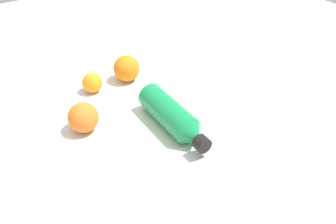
{
  "coord_description": "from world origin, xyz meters",
  "views": [
    {
      "loc": [
        -0.68,
        0.44,
        0.61
      ],
      "look_at": [
        -0.02,
        -0.02,
        0.04
      ],
      "focal_mm": 39.96,
      "sensor_mm": 36.0,
      "label": 1
    }
  ],
  "objects_px": {
    "orange_2": "(92,83)",
    "water_bottle": "(173,117)",
    "orange_1": "(127,69)",
    "orange_0": "(83,118)"
  },
  "relations": [
    {
      "from": "orange_0",
      "to": "orange_2",
      "type": "xyz_separation_m",
      "value": [
        0.16,
        -0.1,
        -0.01
      ]
    },
    {
      "from": "orange_1",
      "to": "orange_2",
      "type": "bearing_deg",
      "value": 90.44
    },
    {
      "from": "orange_0",
      "to": "orange_2",
      "type": "relative_size",
      "value": 1.32
    },
    {
      "from": "water_bottle",
      "to": "orange_2",
      "type": "xyz_separation_m",
      "value": [
        0.29,
        0.1,
        -0.01
      ]
    },
    {
      "from": "orange_0",
      "to": "orange_1",
      "type": "height_order",
      "value": "orange_1"
    },
    {
      "from": "water_bottle",
      "to": "orange_1",
      "type": "relative_size",
      "value": 3.21
    },
    {
      "from": "water_bottle",
      "to": "orange_0",
      "type": "distance_m",
      "value": 0.23
    },
    {
      "from": "orange_0",
      "to": "orange_2",
      "type": "bearing_deg",
      "value": -31.62
    },
    {
      "from": "orange_0",
      "to": "orange_1",
      "type": "relative_size",
      "value": 0.96
    },
    {
      "from": "orange_2",
      "to": "water_bottle",
      "type": "bearing_deg",
      "value": -161.62
    }
  ]
}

